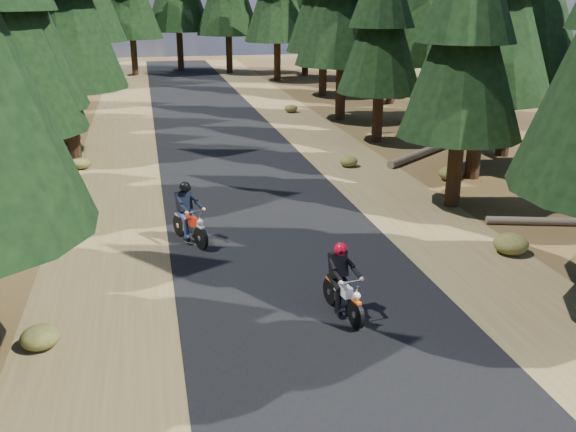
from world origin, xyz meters
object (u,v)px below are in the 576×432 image
object	(u,v)px
log_near	(425,152)
log_far	(549,221)
rider_follow	(190,223)
rider_lead	(343,293)

from	to	relation	value
log_near	log_far	distance (m)	8.90
log_near	rider_follow	xyz separation A→B (m)	(-10.46, -8.03, 0.41)
rider_lead	log_far	bearing A→B (deg)	-161.76
log_near	rider_follow	size ratio (longest dim) A/B	2.95
rider_lead	rider_follow	size ratio (longest dim) A/B	0.94
log_far	rider_follow	bearing A→B (deg)	-168.57
log_near	rider_follow	world-z (taller)	rider_follow
rider_lead	rider_follow	distance (m)	5.70
log_far	rider_lead	bearing A→B (deg)	-135.46
log_near	rider_follow	bearing A→B (deg)	178.98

